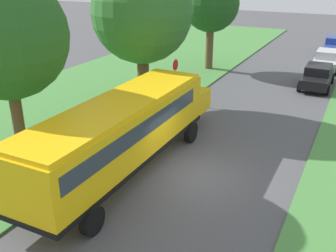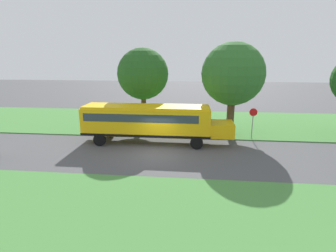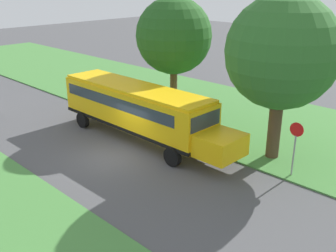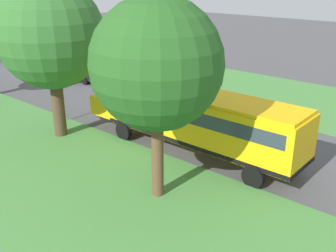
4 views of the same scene
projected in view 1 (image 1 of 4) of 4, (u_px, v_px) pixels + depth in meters
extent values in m
plane|color=#4C4C4F|center=(193.00, 175.00, 16.13)|extent=(120.00, 120.00, 0.00)
cube|color=#47843D|center=(15.00, 131.00, 20.25)|extent=(12.00, 80.00, 0.08)
cube|color=yellow|center=(120.00, 132.00, 15.51)|extent=(2.50, 10.50, 2.20)
cube|color=yellow|center=(185.00, 100.00, 20.83)|extent=(2.20, 1.90, 1.10)
cube|color=yellow|center=(119.00, 104.00, 15.05)|extent=(2.35, 10.29, 0.16)
cube|color=black|center=(121.00, 154.00, 15.88)|extent=(2.54, 10.54, 0.20)
cube|color=#2D3842|center=(115.00, 124.00, 15.08)|extent=(2.53, 9.24, 0.64)
cube|color=#2D3842|center=(177.00, 86.00, 19.62)|extent=(2.25, 0.12, 0.80)
cylinder|color=red|center=(128.00, 102.00, 18.42)|extent=(0.03, 0.44, 0.44)
cylinder|color=black|center=(146.00, 123.00, 20.03)|extent=(0.30, 1.00, 1.00)
cylinder|color=black|center=(191.00, 132.00, 18.99)|extent=(0.30, 1.00, 1.00)
cylinder|color=black|center=(33.00, 201.00, 13.53)|extent=(0.30, 1.00, 1.00)
cylinder|color=black|center=(92.00, 220.00, 12.50)|extent=(0.30, 1.00, 1.00)
cube|color=black|center=(317.00, 79.00, 27.24)|extent=(1.80, 4.40, 0.64)
cube|color=black|center=(318.00, 69.00, 27.12)|extent=(1.60, 2.20, 0.60)
cube|color=#2D3842|center=(318.00, 69.00, 27.12)|extent=(1.62, 2.02, 0.45)
cylinder|color=black|center=(327.00, 91.00, 25.76)|extent=(0.22, 0.64, 0.64)
cylinder|color=black|center=(299.00, 87.00, 26.50)|extent=(0.22, 0.64, 0.64)
cylinder|color=black|center=(332.00, 79.00, 28.22)|extent=(0.22, 0.64, 0.64)
cylinder|color=black|center=(306.00, 76.00, 28.97)|extent=(0.22, 0.64, 0.64)
cube|color=#B7B7BC|center=(326.00, 62.00, 31.86)|extent=(1.80, 4.40, 0.64)
cube|color=#B7B7BC|center=(328.00, 54.00, 31.75)|extent=(1.60, 2.20, 0.60)
cube|color=#2D3842|center=(328.00, 54.00, 31.74)|extent=(1.62, 2.02, 0.45)
cylinder|color=black|center=(336.00, 71.00, 30.38)|extent=(0.22, 0.64, 0.64)
cylinder|color=black|center=(311.00, 69.00, 31.12)|extent=(0.22, 0.64, 0.64)
cylinder|color=black|center=(316.00, 61.00, 33.59)|extent=(0.22, 0.64, 0.64)
cube|color=#283D93|center=(334.00, 47.00, 37.54)|extent=(1.80, 4.40, 0.64)
cube|color=#283D93|center=(336.00, 40.00, 37.43)|extent=(1.60, 2.20, 0.60)
cube|color=#2D3842|center=(336.00, 40.00, 37.42)|extent=(1.62, 2.02, 0.45)
cylinder|color=black|center=(322.00, 52.00, 36.80)|extent=(0.22, 0.64, 0.64)
cylinder|color=black|center=(326.00, 47.00, 39.27)|extent=(0.22, 0.64, 0.64)
cylinder|color=brown|center=(19.00, 124.00, 16.47)|extent=(0.48, 0.48, 3.61)
sphere|color=#23561E|center=(5.00, 37.00, 15.07)|extent=(4.93, 4.93, 4.93)
sphere|color=#23561E|center=(17.00, 36.00, 14.78)|extent=(3.54, 3.54, 3.54)
cylinder|color=#4C3826|center=(143.00, 80.00, 22.88)|extent=(0.68, 0.68, 3.49)
sphere|color=#2D6628|center=(142.00, 12.00, 21.41)|extent=(5.59, 5.59, 5.59)
sphere|color=#2D6628|center=(155.00, 16.00, 21.52)|extent=(4.03, 4.03, 4.03)
cylinder|color=brown|center=(209.00, 48.00, 31.57)|extent=(0.60, 0.60, 3.54)
sphere|color=#1E4C1C|center=(211.00, 4.00, 30.26)|extent=(4.35, 4.35, 4.35)
cylinder|color=gray|center=(175.00, 86.00, 24.11)|extent=(0.08, 0.08, 2.10)
cylinder|color=red|center=(176.00, 65.00, 23.59)|extent=(0.03, 0.68, 0.68)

